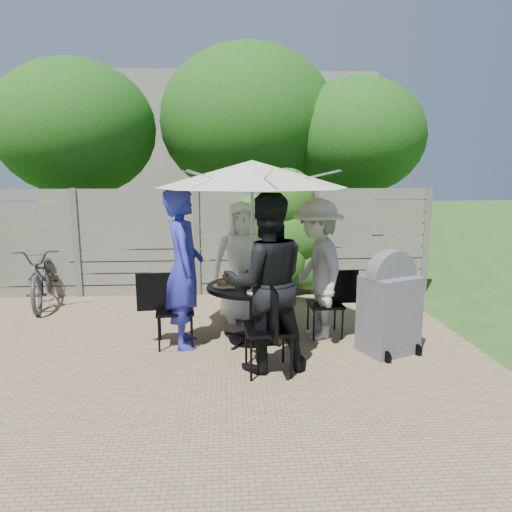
{
  "coord_description": "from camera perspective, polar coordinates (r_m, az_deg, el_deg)",
  "views": [
    {
      "loc": [
        0.5,
        -4.72,
        2.09
      ],
      "look_at": [
        0.87,
        0.94,
        1.06
      ],
      "focal_mm": 32.0,
      "sensor_mm": 36.0,
      "label": 1
    }
  ],
  "objects": [
    {
      "name": "person_right",
      "position": [
        5.8,
        7.64,
        -1.67
      ],
      "size": [
        0.79,
        1.23,
        1.79
      ],
      "primitive_type": "imported",
      "rotation": [
        0.0,
        0.0,
        4.83
      ],
      "color": "#B6B5B0",
      "rests_on": "ground"
    },
    {
      "name": "chair_right",
      "position": [
        6.0,
        8.73,
        -7.53
      ],
      "size": [
        0.64,
        0.43,
        0.88
      ],
      "rotation": [
        0.0,
        0.0,
        3.17
      ],
      "color": "black",
      "rests_on": "ground"
    },
    {
      "name": "plate_right",
      "position": [
        5.7,
        3.11,
        -3.24
      ],
      "size": [
        0.26,
        0.26,
        0.06
      ],
      "color": "white",
      "rests_on": "patio_table"
    },
    {
      "name": "bbq_grill",
      "position": [
        5.54,
        16.33,
        -6.14
      ],
      "size": [
        0.73,
        0.66,
        1.23
      ],
      "rotation": [
        0.0,
        0.0,
        0.4
      ],
      "color": "slate",
      "rests_on": "ground"
    },
    {
      "name": "chair_left",
      "position": [
        5.69,
        -10.19,
        -8.43
      ],
      "size": [
        0.69,
        0.49,
        0.93
      ],
      "rotation": [
        0.0,
        0.0,
        6.39
      ],
      "color": "black",
      "rests_on": "ground"
    },
    {
      "name": "plate_front",
      "position": [
        5.29,
        0.21,
        -4.31
      ],
      "size": [
        0.26,
        0.26,
        0.06
      ],
      "color": "white",
      "rests_on": "patio_table"
    },
    {
      "name": "plate_left",
      "position": [
        5.58,
        -4.11,
        -3.55
      ],
      "size": [
        0.26,
        0.26,
        0.06
      ],
      "color": "white",
      "rests_on": "patio_table"
    },
    {
      "name": "glass_front",
      "position": [
        5.39,
        1.11,
        -3.53
      ],
      "size": [
        0.07,
        0.07,
        0.14
      ],
      "primitive_type": "cylinder",
      "color": "silver",
      "rests_on": "patio_table"
    },
    {
      "name": "chair_back",
      "position": [
        6.68,
        -1.89,
        -5.48
      ],
      "size": [
        0.46,
        0.67,
        0.91
      ],
      "rotation": [
        0.0,
        0.0,
        4.76
      ],
      "color": "black",
      "rests_on": "ground"
    },
    {
      "name": "umbrella",
      "position": [
        5.47,
        -0.48,
        10.19
      ],
      "size": [
        2.56,
        2.56,
        2.24
      ],
      "rotation": [
        0.0,
        0.0,
        0.12
      ],
      "color": "silver",
      "rests_on": "ground"
    },
    {
      "name": "person_front",
      "position": [
        4.8,
        1.25,
        -3.45
      ],
      "size": [
        1.0,
        0.82,
        1.9
      ],
      "primitive_type": "imported",
      "rotation": [
        0.0,
        0.0,
        3.26
      ],
      "color": "black",
      "rests_on": "ground"
    },
    {
      "name": "glass_back",
      "position": [
        5.86,
        -1.92,
        -2.42
      ],
      "size": [
        0.07,
        0.07,
        0.14
      ],
      "primitive_type": "cylinder",
      "color": "silver",
      "rests_on": "patio_table"
    },
    {
      "name": "bicycle",
      "position": [
        8.04,
        -24.98,
        -2.19
      ],
      "size": [
        1.01,
        1.94,
        0.97
      ],
      "primitive_type": "imported",
      "rotation": [
        0.0,
        0.0,
        0.21
      ],
      "color": "#333338",
      "rests_on": "ground"
    },
    {
      "name": "glass_left",
      "position": [
        5.48,
        -2.95,
        -3.31
      ],
      "size": [
        0.07,
        0.07,
        0.14
      ],
      "primitive_type": "cylinder",
      "color": "silver",
      "rests_on": "patio_table"
    },
    {
      "name": "patio_table",
      "position": [
        5.7,
        -0.46,
        -5.8
      ],
      "size": [
        1.23,
        1.23,
        0.73
      ],
      "rotation": [
        0.0,
        0.0,
        0.12
      ],
      "color": "black",
      "rests_on": "ground"
    },
    {
      "name": "coffee_cup",
      "position": [
        5.85,
        0.13,
        -2.52
      ],
      "size": [
        0.08,
        0.08,
        0.12
      ],
      "primitive_type": "cylinder",
      "color": "#C6B293",
      "rests_on": "patio_table"
    },
    {
      "name": "plate_back",
      "position": [
        5.98,
        -1.06,
        -2.6
      ],
      "size": [
        0.26,
        0.26,
        0.06
      ],
      "color": "white",
      "rests_on": "patio_table"
    },
    {
      "name": "person_left",
      "position": [
        5.51,
        -9.01,
        -1.57
      ],
      "size": [
        0.54,
        0.76,
        1.94
      ],
      "primitive_type": "imported",
      "rotation": [
        0.0,
        0.0,
        7.97
      ],
      "color": "#292FB4",
      "rests_on": "ground"
    },
    {
      "name": "syrup_jug",
      "position": [
        5.66,
        -1.15,
        -2.76
      ],
      "size": [
        0.09,
        0.09,
        0.16
      ],
      "primitive_type": "cylinder",
      "color": "#59280C",
      "rests_on": "patio_table"
    },
    {
      "name": "chair_front",
      "position": [
        4.86,
        1.55,
        -11.28
      ],
      "size": [
        0.52,
        0.74,
        1.0
      ],
      "rotation": [
        0.0,
        0.0,
        1.65
      ],
      "color": "black",
      "rests_on": "ground"
    },
    {
      "name": "backyard_envelope",
      "position": [
        15.03,
        -5.45,
        12.23
      ],
      "size": [
        60.0,
        60.0,
        5.0
      ],
      "color": "#2A5219",
      "rests_on": "ground"
    },
    {
      "name": "person_back",
      "position": [
        6.41,
        -1.75,
        -0.77
      ],
      "size": [
        0.9,
        0.64,
        1.72
      ],
      "primitive_type": "imported",
      "rotation": [
        0.0,
        0.0,
        6.4
      ],
      "color": "white",
      "rests_on": "ground"
    }
  ]
}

